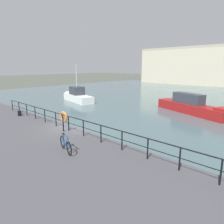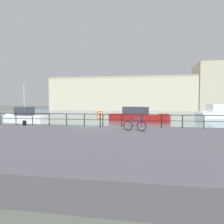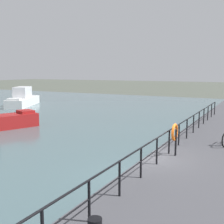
{
  "view_description": "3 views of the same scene",
  "coord_description": "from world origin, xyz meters",
  "px_view_note": "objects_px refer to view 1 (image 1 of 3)",
  "views": [
    {
      "loc": [
        12.19,
        -8.59,
        5.47
      ],
      "look_at": [
        0.7,
        3.68,
        1.68
      ],
      "focal_mm": 32.56,
      "sensor_mm": 36.0,
      "label": 1
    },
    {
      "loc": [
        4.63,
        -18.7,
        3.25
      ],
      "look_at": [
        0.85,
        2.9,
        2.12
      ],
      "focal_mm": 34.86,
      "sensor_mm": 36.0,
      "label": 2
    },
    {
      "loc": [
        -11.17,
        -4.25,
        4.67
      ],
      "look_at": [
        2.16,
        2.88,
        2.5
      ],
      "focal_mm": 45.45,
      "sensor_mm": 36.0,
      "label": 3
    }
  ],
  "objects_px": {
    "moored_blue_motorboat": "(78,96)",
    "mooring_bollard": "(20,113)",
    "moored_harbor_tender": "(190,106)",
    "parked_bicycle": "(66,144)",
    "life_ring_stand": "(63,118)"
  },
  "relations": [
    {
      "from": "moored_harbor_tender",
      "to": "life_ring_stand",
      "type": "relative_size",
      "value": 6.9
    },
    {
      "from": "parked_bicycle",
      "to": "life_ring_stand",
      "type": "height_order",
      "value": "life_ring_stand"
    },
    {
      "from": "mooring_bollard",
      "to": "life_ring_stand",
      "type": "relative_size",
      "value": 0.31
    },
    {
      "from": "parked_bicycle",
      "to": "life_ring_stand",
      "type": "xyz_separation_m",
      "value": [
        -3.0,
        1.9,
        0.59
      ]
    },
    {
      "from": "moored_harbor_tender",
      "to": "parked_bicycle",
      "type": "height_order",
      "value": "moored_harbor_tender"
    },
    {
      "from": "parked_bicycle",
      "to": "mooring_bollard",
      "type": "height_order",
      "value": "parked_bicycle"
    },
    {
      "from": "moored_harbor_tender",
      "to": "mooring_bollard",
      "type": "distance_m",
      "value": 18.7
    },
    {
      "from": "life_ring_stand",
      "to": "moored_harbor_tender",
      "type": "bearing_deg",
      "value": 82.13
    },
    {
      "from": "moored_blue_motorboat",
      "to": "parked_bicycle",
      "type": "distance_m",
      "value": 22.31
    },
    {
      "from": "moored_harbor_tender",
      "to": "mooring_bollard",
      "type": "xyz_separation_m",
      "value": [
        -9.07,
        -16.34,
        0.44
      ]
    },
    {
      "from": "parked_bicycle",
      "to": "moored_harbor_tender",
      "type": "bearing_deg",
      "value": 108.41
    },
    {
      "from": "moored_blue_motorboat",
      "to": "parked_bicycle",
      "type": "bearing_deg",
      "value": 154.18
    },
    {
      "from": "moored_blue_motorboat",
      "to": "parked_bicycle",
      "type": "height_order",
      "value": "moored_blue_motorboat"
    },
    {
      "from": "parked_bicycle",
      "to": "life_ring_stand",
      "type": "relative_size",
      "value": 1.23
    },
    {
      "from": "moored_blue_motorboat",
      "to": "mooring_bollard",
      "type": "distance_m",
      "value": 14.42
    }
  ]
}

